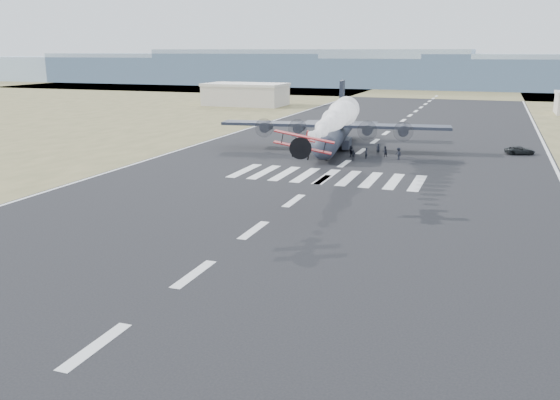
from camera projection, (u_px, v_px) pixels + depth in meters
The scene contains 20 objects.
ground at pixel (96, 346), 33.93m from camera, with size 500.00×500.00×0.00m, color black.
scrub_far at pixel (442, 92), 243.83m from camera, with size 500.00×80.00×0.00m, color brown.
runway_markings at pixel (344, 164), 88.68m from camera, with size 60.00×260.00×0.01m, color silver, non-canonical shape.
ridge_seg_a at pixel (91, 69), 333.40m from camera, with size 150.00×50.00×13.00m, color #889CAD.
ridge_seg_b at pixel (194, 68), 311.89m from camera, with size 150.00×50.00×15.00m, color #889CAD.
ridge_seg_c at pixel (312, 67), 290.39m from camera, with size 150.00×50.00×17.00m, color #889CAD.
ridge_seg_d at pixel (449, 73), 269.62m from camera, with size 150.00×50.00×13.00m, color #889CAD.
hangar_left at pixel (246, 94), 182.43m from camera, with size 24.50×14.50×6.70m.
aerobatic_biplane at pixel (303, 143), 60.58m from camera, with size 6.21×5.63×2.90m.
smoke_trail at pixel (340, 115), 84.64m from camera, with size 5.14×31.12×3.92m.
transport_aircraft at pixel (335, 132), 101.46m from camera, with size 38.45×31.54×11.10m.
support_vehicle at pixel (520, 150), 96.43m from camera, with size 2.15×4.67×1.30m, color black.
crew_a at pixel (366, 153), 92.63m from camera, with size 0.62×0.51×1.70m, color black.
crew_b at pixel (332, 147), 98.85m from camera, with size 0.80×0.50×1.65m, color black.
crew_c at pixel (398, 154), 91.82m from camera, with size 1.20×0.56×1.86m, color black.
crew_d at pixel (353, 155), 90.97m from camera, with size 0.96×0.49×1.64m, color black.
crew_e at pixel (316, 146), 99.60m from camera, with size 0.78×0.48×1.60m, color black.
crew_f at pixel (351, 151), 93.95m from camera, with size 1.66×0.54×1.79m, color black.
crew_g at pixel (378, 149), 96.43m from camera, with size 0.64×0.53×1.75m, color black.
crew_h at pixel (385, 151), 94.18m from camera, with size 0.83×0.51×1.71m, color black.
Camera 1 is at (20.36, -25.46, 16.46)m, focal length 38.00 mm.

